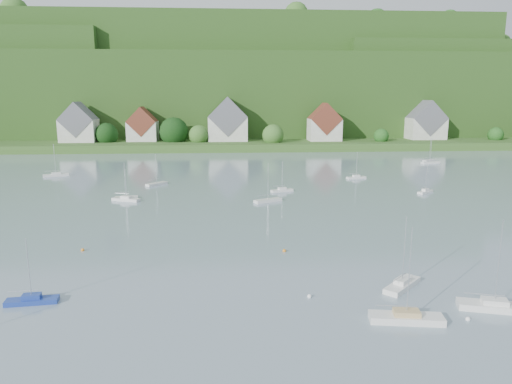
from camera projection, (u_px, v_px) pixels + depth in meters
far_shore_strip at (216, 142)px, 208.14m from camera, size 600.00×60.00×3.00m
forested_ridge at (218, 93)px, 270.97m from camera, size 620.00×181.22×69.89m
village_building_0 at (79, 126)px, 190.25m from camera, size 14.00×10.40×16.00m
village_building_1 at (143, 127)px, 193.99m from camera, size 12.00×9.36×14.00m
village_building_2 at (228, 123)px, 194.99m from camera, size 16.00×11.44×18.00m
village_building_3 at (324, 125)px, 195.81m from camera, size 13.00×10.40×15.50m
village_building_4 at (426, 124)px, 202.62m from camera, size 15.00×10.40×16.50m
near_sailboat_1 at (32, 300)px, 49.01m from camera, size 5.33×2.03×7.03m
near_sailboat_2 at (406, 317)px, 44.96m from camera, size 7.14×2.95×9.36m
near_sailboat_3 at (402, 284)px, 52.95m from camera, size 5.55×5.55×8.28m
near_sailboat_4 at (494, 306)px, 47.43m from camera, size 7.21×3.80×9.37m
mooring_buoy_1 at (309, 297)px, 50.50m from camera, size 0.48×0.48×0.48m
mooring_buoy_2 at (284, 252)px, 65.38m from camera, size 0.50×0.50×0.50m
mooring_buoy_3 at (83, 251)px, 65.71m from camera, size 0.49×0.49×0.49m
mooring_buoy_4 at (468, 320)px, 45.32m from camera, size 0.47×0.47×0.47m
far_sailboat_cluster at (264, 175)px, 126.60m from camera, size 198.37×72.45×8.71m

